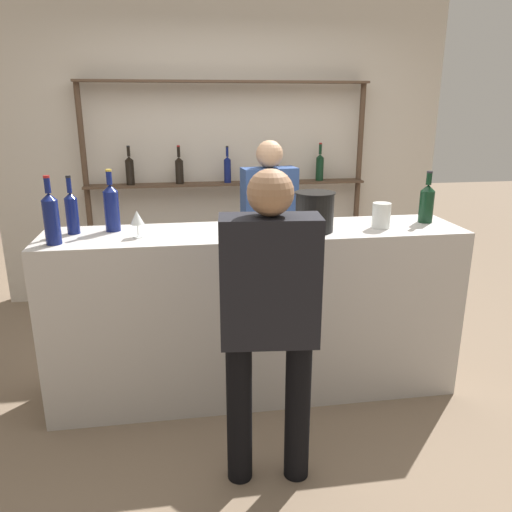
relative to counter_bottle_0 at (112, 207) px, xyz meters
name	(u,v)px	position (x,y,z in m)	size (l,w,h in m)	color
ground_plane	(256,388)	(0.84, -0.12, -1.22)	(16.00, 16.00, 0.00)	#7A6651
bar_counter	(256,313)	(0.84, -0.12, -0.68)	(2.50, 0.53, 1.07)	#B7B2AD
back_wall	(225,147)	(0.84, 1.75, 0.18)	(4.10, 0.12, 2.80)	beige
back_shelf	(227,158)	(0.84, 1.57, 0.10)	(2.54, 0.18, 1.98)	#4C3828
counter_bottle_0	(112,207)	(0.00, 0.00, 0.00)	(0.09, 0.09, 0.36)	#0F1956
counter_bottle_1	(51,217)	(-0.28, -0.25, 0.00)	(0.08, 0.08, 0.37)	#0F1956
counter_bottle_2	(72,212)	(-0.22, -0.03, -0.02)	(0.07, 0.07, 0.34)	#0F1956
counter_bottle_3	(427,202)	(1.93, -0.07, -0.02)	(0.09, 0.09, 0.32)	black
wine_glass	(137,218)	(0.16, -0.17, -0.04)	(0.08, 0.08, 0.15)	silver
ice_bucket	(315,212)	(1.17, -0.19, -0.03)	(0.24, 0.24, 0.23)	black
cork_jar	(381,216)	(1.59, -0.17, -0.07)	(0.11, 0.11, 0.15)	silver
server_behind_counter	(269,224)	(1.07, 0.72, -0.32)	(0.43, 0.23, 1.53)	#121C33
customer_center	(269,312)	(0.77, -0.92, -0.32)	(0.46, 0.24, 1.54)	black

